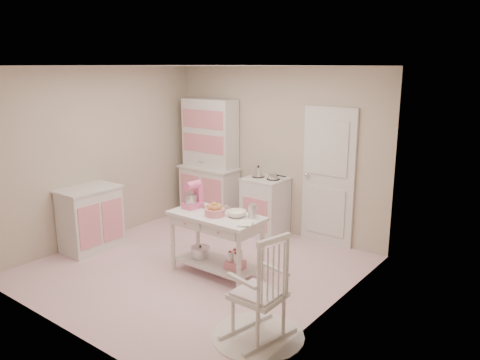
# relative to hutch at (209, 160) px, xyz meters

# --- Properties ---
(room_shell) EXTENTS (3.84, 3.84, 2.62)m
(room_shell) POSITION_rel_hutch_xyz_m (1.18, -1.66, 0.61)
(room_shell) COLOR #CE8196
(room_shell) RESTS_ON ground
(door) EXTENTS (0.82, 0.05, 2.04)m
(door) POSITION_rel_hutch_xyz_m (2.13, 0.21, -0.02)
(door) COLOR silver
(door) RESTS_ON ground
(hutch) EXTENTS (1.06, 0.50, 2.08)m
(hutch) POSITION_rel_hutch_xyz_m (0.00, 0.00, 0.00)
(hutch) COLOR silver
(hutch) RESTS_ON ground
(stove) EXTENTS (0.62, 0.57, 0.92)m
(stove) POSITION_rel_hutch_xyz_m (1.20, -0.05, -0.58)
(stove) COLOR silver
(stove) RESTS_ON ground
(base_cabinet) EXTENTS (0.54, 0.84, 0.92)m
(base_cabinet) POSITION_rel_hutch_xyz_m (-0.45, -2.09, -0.58)
(base_cabinet) COLOR silver
(base_cabinet) RESTS_ON ground
(lace_rug) EXTENTS (0.92, 0.92, 0.01)m
(lace_rug) POSITION_rel_hutch_xyz_m (2.78, -2.47, -1.03)
(lace_rug) COLOR white
(lace_rug) RESTS_ON ground
(rocking_chair) EXTENTS (0.62, 0.81, 1.10)m
(rocking_chair) POSITION_rel_hutch_xyz_m (2.78, -2.47, -0.49)
(rocking_chair) COLOR silver
(rocking_chair) RESTS_ON ground
(work_table) EXTENTS (1.20, 0.60, 0.80)m
(work_table) POSITION_rel_hutch_xyz_m (1.53, -1.62, -0.64)
(work_table) COLOR silver
(work_table) RESTS_ON ground
(stand_mixer) EXTENTS (0.22, 0.29, 0.34)m
(stand_mixer) POSITION_rel_hutch_xyz_m (1.11, -1.60, -0.07)
(stand_mixer) COLOR pink
(stand_mixer) RESTS_ON work_table
(cookie_tray) EXTENTS (0.34, 0.24, 0.02)m
(cookie_tray) POSITION_rel_hutch_xyz_m (1.38, -1.44, -0.23)
(cookie_tray) COLOR silver
(cookie_tray) RESTS_ON work_table
(bread_basket) EXTENTS (0.25, 0.25, 0.09)m
(bread_basket) POSITION_rel_hutch_xyz_m (1.55, -1.67, -0.19)
(bread_basket) COLOR pink
(bread_basket) RESTS_ON work_table
(mixing_bowl) EXTENTS (0.24, 0.24, 0.08)m
(mixing_bowl) POSITION_rel_hutch_xyz_m (1.79, -1.54, -0.20)
(mixing_bowl) COLOR white
(mixing_bowl) RESTS_ON work_table
(metal_pitcher) EXTENTS (0.10, 0.10, 0.17)m
(metal_pitcher) POSITION_rel_hutch_xyz_m (1.97, -1.46, -0.16)
(metal_pitcher) COLOR silver
(metal_pitcher) RESTS_ON work_table
(recipe_book) EXTENTS (0.24, 0.26, 0.02)m
(recipe_book) POSITION_rel_hutch_xyz_m (1.98, -1.74, -0.23)
(recipe_book) COLOR white
(recipe_book) RESTS_ON work_table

